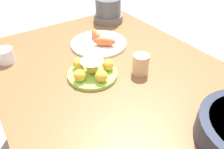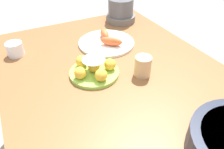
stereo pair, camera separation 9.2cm
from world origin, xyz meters
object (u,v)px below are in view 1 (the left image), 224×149
cake_plate (92,70)px  warming_pot (108,11)px  dining_table (132,102)px  seafood_platter (99,42)px  cup_near (5,56)px  cup_far (141,64)px

cake_plate → warming_pot: warming_pot is taller
dining_table → seafood_platter: 0.42m
seafood_platter → cup_near: (-0.10, -0.46, 0.02)m
cup_far → cup_near: bearing=-132.2°
cup_near → warming_pot: 0.70m
seafood_platter → cup_near: size_ratio=3.77×
cake_plate → seafood_platter: bearing=142.6°
cup_near → dining_table: bearing=37.0°
dining_table → warming_pot: warming_pot is taller
dining_table → cup_far: 0.17m
cup_near → cup_far: 0.65m
seafood_platter → warming_pot: warming_pot is taller
dining_table → cup_far: (-0.07, 0.10, 0.12)m
dining_table → cake_plate: 0.22m
cup_far → cake_plate: bearing=-118.5°
cup_near → cup_far: bearing=47.8°
cup_near → cake_plate: bearing=41.2°
cup_far → warming_pot: (-0.58, 0.21, 0.02)m
seafood_platter → cup_far: (0.33, 0.02, 0.03)m
dining_table → cake_plate: (-0.17, -0.09, 0.11)m
cake_plate → seafood_platter: size_ratio=0.72×
cup_far → warming_pot: bearing=160.3°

